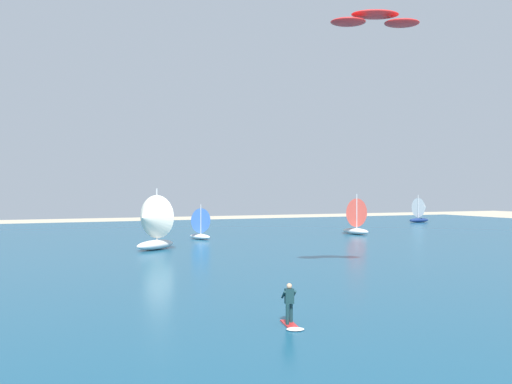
# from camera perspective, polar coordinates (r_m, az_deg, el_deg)

# --- Properties ---
(ocean) EXTENTS (160.00, 90.00, 0.10)m
(ocean) POSITION_cam_1_polar(r_m,az_deg,el_deg) (57.44, -13.71, -5.29)
(ocean) COLOR navy
(ocean) RESTS_ON ground
(kitesurfer) EXTENTS (0.98, 2.03, 1.67)m
(kitesurfer) POSITION_cam_1_polar(r_m,az_deg,el_deg) (23.61, 3.42, -11.61)
(kitesurfer) COLOR red
(kitesurfer) RESTS_ON ocean
(kite) EXTENTS (5.39, 3.25, 0.78)m
(kite) POSITION_cam_1_polar(r_m,az_deg,el_deg) (35.03, 11.67, 16.36)
(kite) COLOR red
(sailboat_far_left) EXTENTS (3.95, 3.34, 4.63)m
(sailboat_far_left) POSITION_cam_1_polar(r_m,az_deg,el_deg) (101.33, 16.03, -1.69)
(sailboat_far_left) COLOR navy
(sailboat_far_left) RESTS_ON ocean
(sailboat_far_right) EXTENTS (3.78, 4.36, 4.95)m
(sailboat_far_right) POSITION_cam_1_polar(r_m,az_deg,el_deg) (72.18, 9.48, -2.32)
(sailboat_far_right) COLOR silver
(sailboat_far_right) RESTS_ON ocean
(sailboat_mid_right) EXTENTS (5.01, 4.72, 5.58)m
(sailboat_mid_right) POSITION_cam_1_polar(r_m,az_deg,el_deg) (52.91, -10.38, -2.93)
(sailboat_mid_right) COLOR silver
(sailboat_mid_right) RESTS_ON ocean
(sailboat_outermost) EXTENTS (3.05, 3.43, 3.86)m
(sailboat_outermost) POSITION_cam_1_polar(r_m,az_deg,el_deg) (64.28, -5.81, -3.08)
(sailboat_outermost) COLOR white
(sailboat_outermost) RESTS_ON ocean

